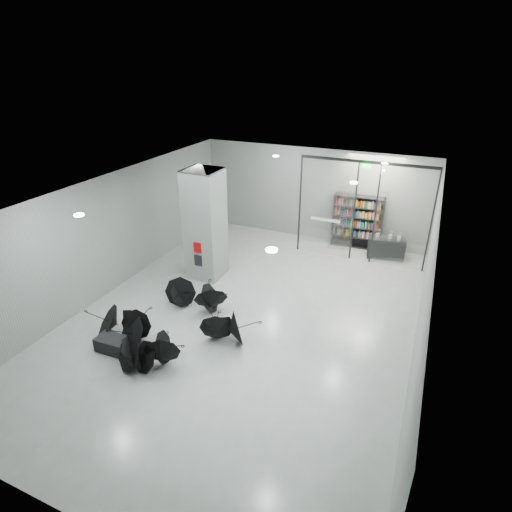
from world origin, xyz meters
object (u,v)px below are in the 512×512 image
at_px(bench, 118,345).
at_px(bookshelf, 357,222).
at_px(shop_counter, 386,248).
at_px(umbrella_cluster, 171,329).
at_px(column, 205,225).

bearing_deg(bench, bookshelf, 62.78).
bearing_deg(bench, shop_counter, 54.87).
bearing_deg(umbrella_cluster, bench, -131.99).
xyz_separation_m(bench, bookshelf, (4.57, 9.73, 0.93)).
bearing_deg(umbrella_cluster, column, 104.11).
bearing_deg(umbrella_cluster, bookshelf, 67.48).
bearing_deg(umbrella_cluster, shop_counter, 58.34).
xyz_separation_m(column, bookshelf, (4.55, 4.75, -0.87)).
height_order(bookshelf, umbrella_cluster, bookshelf).
bearing_deg(bookshelf, column, -136.90).
bearing_deg(column, bookshelf, 46.23).
bearing_deg(shop_counter, bookshelf, 145.17).
relative_size(column, umbrella_cluster, 0.81).
xyz_separation_m(bench, shop_counter, (5.94, 9.12, 0.23)).
bearing_deg(shop_counter, bench, -133.92).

